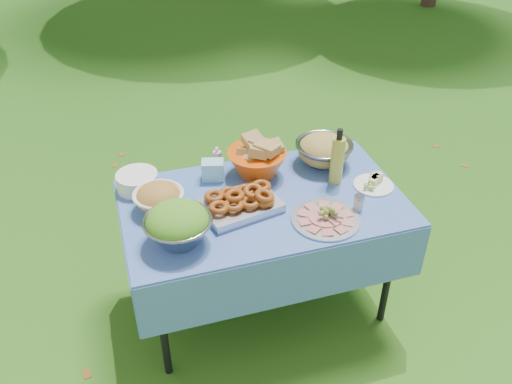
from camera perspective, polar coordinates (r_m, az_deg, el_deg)
The scene contains 14 objects.
ground at distance 3.33m, azimuth 0.68°, elevation -11.55°, with size 80.00×80.00×0.00m, color #0C3D0B.
picnic_table at distance 3.06m, azimuth 0.73°, elevation -6.69°, with size 1.46×0.86×0.76m, color #84B2FF.
salad_bowl at distance 2.52m, azimuth -8.22°, elevation -3.40°, with size 0.32×0.32×0.21m, color gray, non-canonical shape.
pasta_bowl_white at distance 2.77m, azimuth -10.22°, elevation -0.55°, with size 0.25×0.25×0.14m, color white, non-canonical shape.
plate_stack at distance 2.96m, azimuth -12.37°, elevation 1.13°, with size 0.22×0.22×0.09m, color white.
wipes_box at distance 2.97m, azimuth -4.57°, elevation 2.33°, with size 0.12×0.09×0.11m, color #94E6F3.
sanitizer_bottle at distance 3.05m, azimuth -4.10°, elevation 3.56°, with size 0.05×0.05×0.14m, color pink.
bread_bowl at distance 2.97m, azimuth 0.11°, elevation 3.70°, with size 0.33×0.33×0.22m, color #E8520B, non-canonical shape.
pasta_bowl_steel at distance 3.11m, azimuth 7.16°, elevation 4.46°, with size 0.32×0.32×0.17m, color gray, non-canonical shape.
fried_tray at distance 2.74m, azimuth -1.69°, elevation -1.04°, with size 0.38×0.27×0.09m, color silver.
charcuterie_platter at distance 2.69m, azimuth 7.38°, elevation -2.29°, with size 0.34×0.34×0.08m, color silver.
oil_bottle at distance 2.91m, azimuth 8.58°, elevation 3.75°, with size 0.07×0.07×0.32m, color gold.
cheese_plate at distance 2.98m, azimuth 12.31°, elevation 1.11°, with size 0.22×0.22×0.06m, color white.
shaker at distance 2.79m, azimuth 10.76°, elevation -1.10°, with size 0.05×0.05×0.08m, color silver.
Camera 1 is at (-0.70, -2.16, 2.43)m, focal length 38.00 mm.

